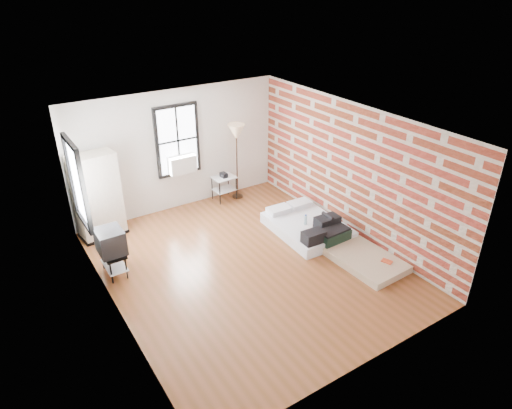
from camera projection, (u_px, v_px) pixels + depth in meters
ground at (248, 265)px, 8.78m from camera, size 6.00×6.00×0.00m
room_shell at (247, 174)px, 8.36m from camera, size 5.02×6.02×2.80m
mattress_main at (308, 226)px, 9.81m from camera, size 1.38×1.83×0.57m
mattress_bare at (352, 250)px, 9.03m from camera, size 1.04×1.88×0.40m
wardrobe at (97, 196)px, 9.38m from camera, size 0.98×0.64×1.84m
side_table at (224, 181)px, 11.08m from camera, size 0.55×0.45×0.70m
floor_lamp at (236, 135)px, 10.66m from camera, size 0.40×0.40×1.87m
tv_stand at (111, 243)px, 8.25m from camera, size 0.47×0.66×0.93m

